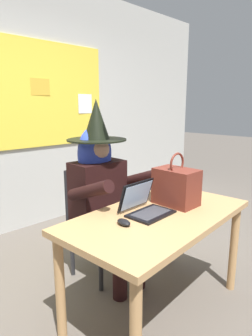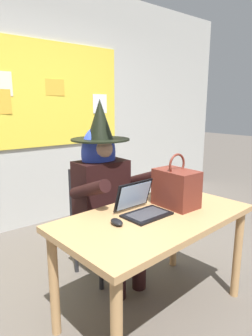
{
  "view_description": "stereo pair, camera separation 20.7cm",
  "coord_description": "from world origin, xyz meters",
  "px_view_note": "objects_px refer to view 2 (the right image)",
  "views": [
    {
      "loc": [
        -1.37,
        -1.13,
        1.43
      ],
      "look_at": [
        0.05,
        0.32,
        0.99
      ],
      "focal_mm": 30.82,
      "sensor_mm": 36.0,
      "label": 1
    },
    {
      "loc": [
        -1.21,
        -1.26,
        1.43
      ],
      "look_at": [
        0.05,
        0.32,
        0.99
      ],
      "focal_mm": 30.82,
      "sensor_mm": 36.0,
      "label": 2
    }
  ],
  "objects_px": {
    "chair_at_desk": "(97,213)",
    "laptop": "(142,207)",
    "desk_main": "(155,228)",
    "computer_mouse": "(117,222)",
    "person_costumed": "(105,183)",
    "handbag": "(176,188)"
  },
  "relations": [
    {
      "from": "chair_at_desk",
      "to": "laptop",
      "type": "relative_size",
      "value": 2.94
    },
    {
      "from": "laptop",
      "to": "computer_mouse",
      "type": "bearing_deg",
      "value": -172.52
    },
    {
      "from": "desk_main",
      "to": "handbag",
      "type": "height_order",
      "value": "handbag"
    },
    {
      "from": "laptop",
      "to": "computer_mouse",
      "type": "relative_size",
      "value": 3.0
    },
    {
      "from": "laptop",
      "to": "computer_mouse",
      "type": "height_order",
      "value": "laptop"
    },
    {
      "from": "computer_mouse",
      "to": "handbag",
      "type": "xyz_separation_m",
      "value": [
        0.53,
        0.0,
        0.12
      ]
    },
    {
      "from": "chair_at_desk",
      "to": "person_costumed",
      "type": "height_order",
      "value": "person_costumed"
    },
    {
      "from": "desk_main",
      "to": "person_costumed",
      "type": "relative_size",
      "value": 0.92
    },
    {
      "from": "desk_main",
      "to": "computer_mouse",
      "type": "xyz_separation_m",
      "value": [
        -0.29,
        0.03,
        0.11
      ]
    },
    {
      "from": "chair_at_desk",
      "to": "handbag",
      "type": "xyz_separation_m",
      "value": [
        0.22,
        -0.68,
        0.34
      ]
    },
    {
      "from": "handbag",
      "to": "desk_main",
      "type": "bearing_deg",
      "value": -171.44
    },
    {
      "from": "laptop",
      "to": "person_costumed",
      "type": "bearing_deg",
      "value": 79.79
    },
    {
      "from": "chair_at_desk",
      "to": "computer_mouse",
      "type": "relative_size",
      "value": 8.82
    },
    {
      "from": "chair_at_desk",
      "to": "handbag",
      "type": "bearing_deg",
      "value": 12.56
    },
    {
      "from": "computer_mouse",
      "to": "laptop",
      "type": "bearing_deg",
      "value": 17.09
    },
    {
      "from": "chair_at_desk",
      "to": "computer_mouse",
      "type": "distance_m",
      "value": 0.78
    },
    {
      "from": "chair_at_desk",
      "to": "person_costumed",
      "type": "xyz_separation_m",
      "value": [
        0.01,
        -0.12,
        0.29
      ]
    },
    {
      "from": "chair_at_desk",
      "to": "laptop",
      "type": "bearing_deg",
      "value": -11.42
    },
    {
      "from": "desk_main",
      "to": "chair_at_desk",
      "type": "relative_size",
      "value": 1.48
    },
    {
      "from": "laptop",
      "to": "handbag",
      "type": "distance_m",
      "value": 0.3
    },
    {
      "from": "desk_main",
      "to": "laptop",
      "type": "distance_m",
      "value": 0.17
    },
    {
      "from": "desk_main",
      "to": "laptop",
      "type": "height_order",
      "value": "laptop"
    }
  ]
}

